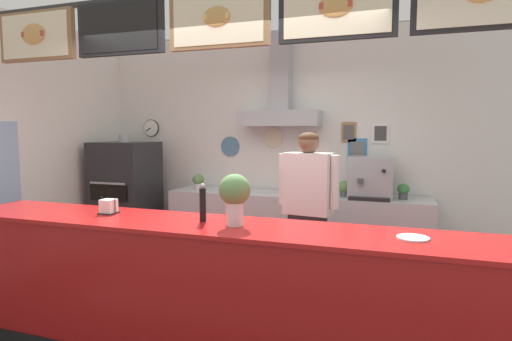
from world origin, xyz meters
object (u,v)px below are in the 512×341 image
at_px(condiment_plate, 413,238).
at_px(pizza_oven, 126,198).
at_px(napkin_holder, 109,207).
at_px(espresso_machine, 371,178).
at_px(shop_worker, 308,214).
at_px(potted_rosemary, 300,184).
at_px(pepper_grinder, 203,203).
at_px(potted_oregano, 344,188).
at_px(basil_vase, 235,196).
at_px(potted_sage, 198,181).
at_px(potted_basil, 403,191).

bearing_deg(condiment_plate, pizza_oven, 150.47).
bearing_deg(napkin_holder, espresso_machine, 50.14).
distance_m(shop_worker, condiment_plate, 1.46).
height_order(shop_worker, espresso_machine, shop_worker).
relative_size(potted_rosemary, pepper_grinder, 0.78).
height_order(potted_oregano, napkin_holder, napkin_holder).
distance_m(espresso_machine, basil_vase, 2.46).
relative_size(pizza_oven, potted_rosemary, 7.33).
bearing_deg(shop_worker, potted_oregano, -91.18).
xyz_separation_m(shop_worker, basil_vase, (-0.28, -1.14, 0.33)).
xyz_separation_m(potted_rosemary, potted_sage, (-1.39, -0.00, -0.01)).
relative_size(shop_worker, potted_sage, 8.32).
height_order(shop_worker, potted_sage, shop_worker).
xyz_separation_m(espresso_machine, napkin_holder, (-1.90, -2.27, -0.07)).
xyz_separation_m(potted_basil, condiment_plate, (0.07, -2.34, 0.02)).
distance_m(shop_worker, napkin_holder, 1.78).
relative_size(espresso_machine, potted_oregano, 2.62).
bearing_deg(potted_oregano, basil_vase, -101.11).
bearing_deg(napkin_holder, potted_oregano, 54.93).
bearing_deg(potted_sage, espresso_machine, 0.11).
height_order(potted_oregano, pepper_grinder, pepper_grinder).
xyz_separation_m(shop_worker, condiment_plate, (0.91, -1.13, 0.12)).
xyz_separation_m(condiment_plate, pepper_grinder, (-1.46, 0.02, 0.13)).
height_order(shop_worker, pepper_grinder, shop_worker).
distance_m(basil_vase, pepper_grinder, 0.29).
bearing_deg(pepper_grinder, potted_sage, 117.70).
relative_size(potted_oregano, pepper_grinder, 0.67).
xyz_separation_m(potted_basil, napkin_holder, (-2.26, -2.29, 0.07)).
bearing_deg(potted_basil, pepper_grinder, -121.14).
xyz_separation_m(potted_basil, basil_vase, (-1.12, -2.36, 0.23)).
bearing_deg(pizza_oven, napkin_holder, -56.86).
xyz_separation_m(potted_sage, condiment_plate, (2.67, -2.31, 0.01)).
bearing_deg(shop_worker, potted_sage, -26.69).
bearing_deg(pizza_oven, condiment_plate, -29.53).
xyz_separation_m(condiment_plate, basil_vase, (-1.19, -0.02, 0.21)).
bearing_deg(potted_basil, potted_oregano, -178.19).
bearing_deg(condiment_plate, napkin_holder, 178.81).
relative_size(potted_basil, potted_rosemary, 0.80).
bearing_deg(potted_oregano, potted_basil, 1.81).
bearing_deg(espresso_machine, shop_worker, -112.12).
bearing_deg(pepper_grinder, basil_vase, -9.21).
xyz_separation_m(napkin_holder, pepper_grinder, (0.86, -0.02, 0.09)).
bearing_deg(potted_sage, shop_worker, -34.15).
bearing_deg(pizza_oven, potted_oregano, 4.99).
relative_size(pizza_oven, shop_worker, 0.98).
distance_m(potted_rosemary, potted_sage, 1.39).
xyz_separation_m(napkin_holder, condiment_plate, (2.32, -0.05, -0.05)).
bearing_deg(condiment_plate, potted_sage, 139.04).
bearing_deg(potted_sage, potted_basil, 0.49).
height_order(potted_rosemary, potted_oregano, potted_rosemary).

